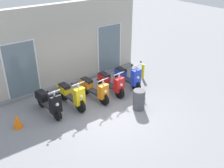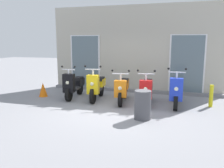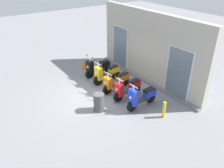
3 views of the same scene
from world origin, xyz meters
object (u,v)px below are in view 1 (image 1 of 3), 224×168
(scooter_orange, at_px, (94,89))
(scooter_blue, at_px, (128,77))
(scooter_black, at_px, (49,102))
(scooter_red, at_px, (111,83))
(scooter_yellow, at_px, (72,95))
(curb_bollard, at_px, (143,71))
(traffic_cone, at_px, (17,121))
(trash_bin, at_px, (139,100))

(scooter_orange, height_order, scooter_blue, scooter_blue)
(scooter_black, bearing_deg, scooter_red, -2.25)
(scooter_orange, bearing_deg, scooter_yellow, 175.73)
(curb_bollard, relative_size, traffic_cone, 1.35)
(scooter_orange, xyz_separation_m, scooter_blue, (1.73, 0.02, 0.01))
(scooter_red, xyz_separation_m, curb_bollard, (1.98, 0.26, -0.12))
(scooter_yellow, bearing_deg, curb_bollard, 2.83)
(scooter_black, height_order, scooter_red, scooter_black)
(scooter_red, bearing_deg, scooter_yellow, 177.69)
(scooter_yellow, xyz_separation_m, traffic_cone, (-2.11, -0.11, -0.23))
(curb_bollard, xyz_separation_m, trash_bin, (-1.85, -1.81, 0.03))
(scooter_black, xyz_separation_m, scooter_yellow, (0.90, -0.03, 0.01))
(scooter_red, xyz_separation_m, trash_bin, (0.13, -1.55, -0.08))
(scooter_orange, bearing_deg, scooter_blue, 0.55)
(scooter_orange, distance_m, traffic_cone, 3.06)
(traffic_cone, height_order, trash_bin, trash_bin)
(traffic_cone, bearing_deg, trash_bin, -20.76)
(scooter_orange, distance_m, curb_bollard, 2.81)
(scooter_yellow, bearing_deg, scooter_black, 177.87)
(scooter_black, distance_m, scooter_red, 2.67)
(scooter_orange, height_order, scooter_red, scooter_red)
(curb_bollard, bearing_deg, scooter_red, -172.62)
(scooter_red, height_order, traffic_cone, scooter_red)
(scooter_orange, height_order, trash_bin, scooter_orange)
(scooter_blue, distance_m, traffic_cone, 4.79)
(scooter_red, bearing_deg, curb_bollard, 7.38)
(curb_bollard, relative_size, trash_bin, 0.91)
(scooter_black, relative_size, scooter_yellow, 0.97)
(scooter_yellow, height_order, traffic_cone, scooter_yellow)
(curb_bollard, bearing_deg, scooter_blue, -167.37)
(traffic_cone, bearing_deg, scooter_orange, 0.69)
(scooter_blue, height_order, trash_bin, scooter_blue)
(traffic_cone, xyz_separation_m, trash_bin, (4.00, -1.52, 0.12))
(scooter_black, distance_m, traffic_cone, 1.24)
(scooter_blue, xyz_separation_m, traffic_cone, (-4.79, -0.05, -0.22))
(scooter_yellow, height_order, curb_bollard, scooter_yellow)
(scooter_black, xyz_separation_m, traffic_cone, (-1.21, -0.14, -0.22))
(scooter_yellow, xyz_separation_m, trash_bin, (1.89, -1.63, -0.10))
(scooter_yellow, relative_size, curb_bollard, 2.36)
(scooter_yellow, relative_size, trash_bin, 2.15)
(traffic_cone, relative_size, trash_bin, 0.68)
(scooter_blue, bearing_deg, scooter_orange, -179.45)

